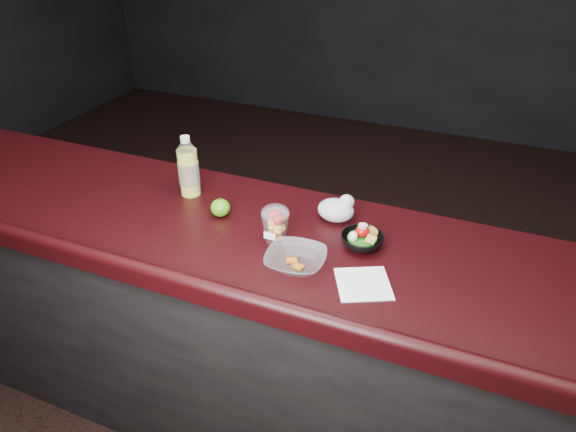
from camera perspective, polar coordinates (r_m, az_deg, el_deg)
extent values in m
cube|color=black|center=(2.14, -1.80, -13.83)|extent=(4.00, 0.65, 0.98)
cube|color=black|center=(1.81, -2.06, -2.51)|extent=(4.06, 0.71, 0.04)
cylinder|color=#D2DA38|center=(2.04, -10.96, 4.78)|extent=(0.08, 0.08, 0.19)
cylinder|color=white|center=(2.04, -10.96, 4.78)|extent=(0.08, 0.08, 0.19)
cone|color=white|center=(1.99, -11.28, 7.63)|extent=(0.08, 0.08, 0.03)
cylinder|color=white|center=(1.98, -11.37, 8.36)|extent=(0.04, 0.04, 0.02)
cylinder|color=#072D99|center=(2.04, -10.96, 4.78)|extent=(0.08, 0.08, 0.09)
ellipsoid|color=white|center=(1.71, -1.44, 0.33)|extent=(0.10, 0.10, 0.05)
ellipsoid|color=#2F820F|center=(1.90, -7.52, 0.92)|extent=(0.07, 0.07, 0.07)
cylinder|color=black|center=(1.89, -7.60, 1.86)|extent=(0.01, 0.01, 0.01)
ellipsoid|color=silver|center=(1.87, 5.34, 0.66)|extent=(0.13, 0.11, 0.08)
sphere|color=silver|center=(1.86, 6.52, 1.54)|extent=(0.06, 0.06, 0.06)
imported|color=black|center=(1.75, 8.22, -2.73)|extent=(0.17, 0.17, 0.04)
cylinder|color=#0F470C|center=(1.74, 8.24, -2.49)|extent=(0.10, 0.10, 0.01)
ellipsoid|color=#BA0709|center=(1.74, 8.27, -1.68)|extent=(0.05, 0.05, 0.04)
cylinder|color=beige|center=(1.73, 8.33, -1.11)|extent=(0.03, 0.03, 0.01)
ellipsoid|color=white|center=(1.72, 7.26, -2.29)|extent=(0.03, 0.03, 0.04)
imported|color=silver|center=(1.64, 0.87, -4.89)|extent=(0.21, 0.21, 0.05)
cube|color=#990F0C|center=(1.66, 0.41, -4.94)|extent=(0.04, 0.04, 0.01)
cube|color=#990F0C|center=(1.63, 1.13, -5.62)|extent=(0.04, 0.04, 0.01)
cube|color=white|center=(1.60, 8.37, -7.46)|extent=(0.21, 0.21, 0.00)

